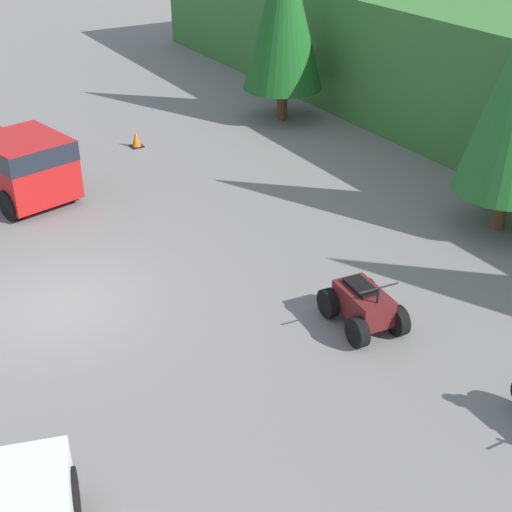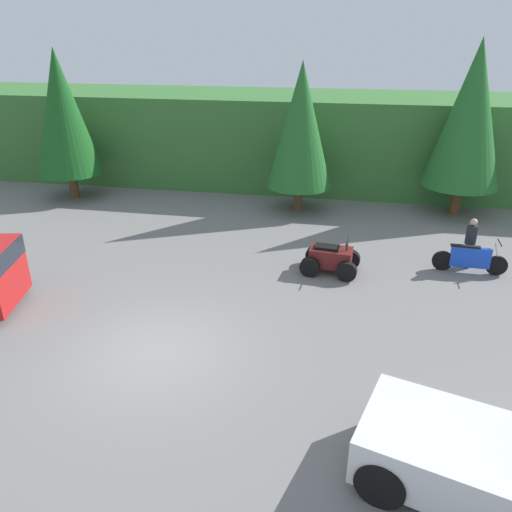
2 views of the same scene
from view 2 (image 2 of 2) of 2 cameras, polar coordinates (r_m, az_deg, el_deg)
The scene contains 8 objects.
ground_plane at distance 12.66m, azimuth -11.18°, elevation -10.75°, with size 80.00×80.00×0.00m, color slate.
hillside_backdrop at distance 26.35m, azimuth 1.15°, elevation 13.40°, with size 44.00×6.00×4.32m.
tree_left at distance 24.32m, azimuth -21.24°, elevation 15.00°, with size 2.90×2.90×6.59m.
tree_mid_left at distance 21.06m, azimuth 5.14°, elevation 14.57°, with size 2.71×2.71×6.17m.
tree_mid_right at distance 22.17m, azimuth 23.29°, elevation 14.55°, with size 3.08×3.08×7.00m.
dirt_bike at distance 17.46m, azimuth 23.27°, elevation -0.33°, with size 2.31×0.60×1.14m.
quad_atv at distance 16.25m, azimuth 8.52°, elevation -0.33°, with size 1.92×1.37×1.20m.
rider_person at distance 17.70m, azimuth 23.29°, elevation 1.58°, with size 0.39×0.39×1.69m.
Camera 2 is at (4.22, -9.52, 7.19)m, focal length 35.00 mm.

